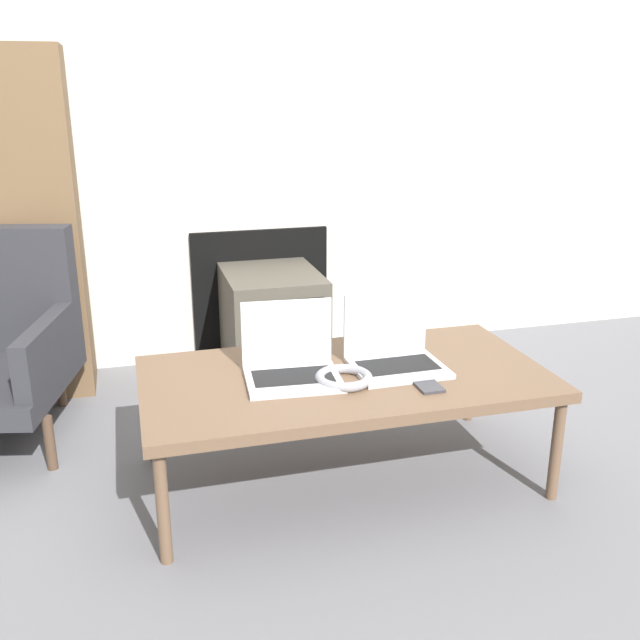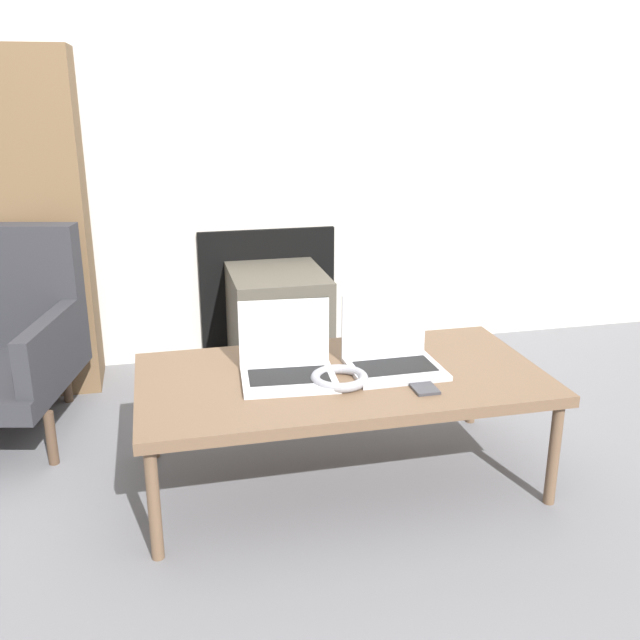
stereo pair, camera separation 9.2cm
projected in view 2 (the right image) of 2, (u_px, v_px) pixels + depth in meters
ground_plane at (372, 542)px, 2.08m from camera, size 14.00×14.00×0.00m
wall_back at (270, 79)px, 3.18m from camera, size 7.00×0.08×2.60m
table at (341, 382)px, 2.30m from camera, size 1.30×0.67×0.38m
laptop_left at (287, 361)px, 2.26m from camera, size 0.31×0.27×0.23m
laptop_right at (391, 352)px, 2.34m from camera, size 0.30×0.25×0.23m
headphones at (339, 378)px, 2.22m from camera, size 0.18×0.18×0.03m
phone at (422, 386)px, 2.18m from camera, size 0.07×0.13×0.01m
tv at (278, 324)px, 3.22m from camera, size 0.41×0.52×0.48m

